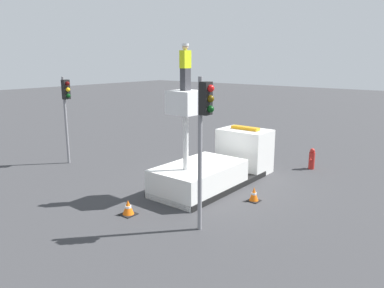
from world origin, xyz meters
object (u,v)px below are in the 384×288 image
Objects in this scene: traffic_light_across at (66,103)px; traffic_cone_curbside at (254,195)px; bucket_truck at (218,165)px; fire_hydrant at (312,159)px; traffic_light_pole at (204,124)px; worker at (185,67)px; traffic_cone_rear at (128,208)px.

traffic_light_across is 8.08× the size of traffic_cone_curbside.
fire_hydrant is (4.85, -2.46, -0.33)m from bucket_truck.
fire_hydrant is at bearing -26.92° from bucket_truck.
traffic_light_pole is 4.67m from traffic_cone_curbside.
bucket_truck is 4.89m from worker.
worker reaches higher than traffic_light_across.
traffic_light_across reaches higher than traffic_cone_curbside.
fire_hydrant is at bearing -0.69° from traffic_cone_curbside.
traffic_light_pole is at bearing 179.56° from fire_hydrant.
traffic_light_pole reaches higher than fire_hydrant.
worker reaches higher than bucket_truck.
traffic_light_across is at bearing 124.17° from fire_hydrant.
bucket_truck is at bearing 153.08° from fire_hydrant.
traffic_cone_curbside is at bearing -60.91° from worker.
traffic_light_across is at bearing 97.47° from traffic_cone_curbside.
traffic_light_across reaches higher than bucket_truck.
fire_hydrant is 10.22m from traffic_cone_rear.
worker is 8.85m from fire_hydrant.
worker is 3.15× the size of traffic_cone_rear.
traffic_light_pole is 4.42m from traffic_cone_rear.
traffic_light_across is (-2.29, 8.06, 2.42)m from bucket_truck.
traffic_light_pole is at bearing -150.60° from bucket_truck.
bucket_truck reaches higher than fire_hydrant.
traffic_cone_curbside is (3.33, 0.00, -3.27)m from traffic_light_pole.
traffic_light_pole reaches higher than traffic_light_across.
worker is 1.62× the size of fire_hydrant.
traffic_cone_rear is (-2.68, 0.49, -4.94)m from worker.
traffic_light_pole is 8.73× the size of traffic_cone_curbside.
bucket_truck is at bearing -74.14° from traffic_light_across.
bucket_truck is 2.63m from traffic_cone_curbside.
worker is 5.64m from traffic_cone_curbside.
traffic_cone_curbside is (-5.77, 0.07, -0.26)m from fire_hydrant.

